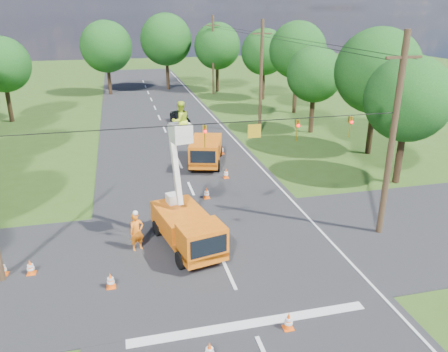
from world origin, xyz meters
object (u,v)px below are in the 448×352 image
object	(u,v)px
traffic_cone_1	(289,321)
tree_right_d	(297,50)
ground_worker	(137,232)
tree_right_a	(408,99)
tree_far_a	(106,47)
tree_left_f	(2,65)
traffic_cone_7	(222,150)
traffic_cone_0	(210,351)
pole_right_far	(213,55)
traffic_cone_6	(2,268)
second_truck	(206,150)
traffic_cone_2	(207,193)
traffic_cone_4	(111,281)
distant_car	(180,117)
traffic_cone_3	(226,173)
tree_right_c	(315,74)
pole_right_mid	(261,77)
tree_far_b	(166,40)
pole_right_near	(392,137)
traffic_cone_5	(30,267)
bucket_truck	(187,219)
tree_right_e	(264,52)
tree_far_c	(217,46)
tree_right_b	(378,71)

from	to	relation	value
traffic_cone_1	tree_right_d	size ratio (longest dim) A/B	0.07
ground_worker	tree_right_a	world-z (taller)	tree_right_a
tree_far_a	ground_worker	bearing A→B (deg)	-88.24
tree_left_f	traffic_cone_7	bearing A→B (deg)	-40.09
traffic_cone_0	traffic_cone_7	bearing A→B (deg)	75.54
pole_right_far	traffic_cone_6	bearing A→B (deg)	-114.45
second_truck	traffic_cone_2	world-z (taller)	second_truck
ground_worker	traffic_cone_4	world-z (taller)	ground_worker
traffic_cone_0	traffic_cone_6	world-z (taller)	same
distant_car	traffic_cone_3	size ratio (longest dim) A/B	5.19
pole_right_far	tree_right_c	xyz separation A→B (m)	(4.70, -21.00, 0.21)
traffic_cone_0	traffic_cone_3	xyz separation A→B (m)	(4.48, 15.85, 0.00)
pole_right_mid	tree_far_b	world-z (taller)	tree_far_b
traffic_cone_1	tree_right_c	xyz separation A→B (m)	(11.96, 24.74, 4.95)
traffic_cone_6	traffic_cone_1	bearing A→B (deg)	-29.58
ground_worker	traffic_cone_1	distance (m)	8.53
second_truck	tree_right_c	size ratio (longest dim) A/B	0.74
traffic_cone_0	tree_far_b	world-z (taller)	tree_far_b
ground_worker	pole_right_near	size ratio (longest dim) A/B	0.19
traffic_cone_7	traffic_cone_5	bearing A→B (deg)	-129.81
distant_car	pole_right_mid	xyz separation A→B (m)	(6.70, -5.15, 4.48)
second_truck	tree_far_b	distance (m)	33.04
bucket_truck	tree_right_d	distance (m)	31.19
ground_worker	pole_right_far	xyz separation A→B (m)	(12.22, 38.82, 4.14)
traffic_cone_7	pole_right_near	size ratio (longest dim) A/B	0.07
pole_right_mid	distant_car	bearing A→B (deg)	142.43
traffic_cone_2	tree_right_a	distance (m)	13.83
traffic_cone_0	tree_right_c	world-z (taller)	tree_right_c
traffic_cone_3	pole_right_mid	distance (m)	13.07
pole_right_near	tree_right_e	distance (m)	35.41
traffic_cone_5	tree_right_c	xyz separation A→B (m)	(21.56, 18.83, 4.95)
traffic_cone_2	traffic_cone_3	xyz separation A→B (m)	(1.96, 3.01, 0.00)
pole_right_near	tree_left_f	bearing A→B (deg)	127.84
traffic_cone_1	second_truck	bearing A→B (deg)	87.94
traffic_cone_7	tree_far_a	xyz separation A→B (m)	(-8.60, 28.49, 5.83)
second_truck	pole_right_mid	size ratio (longest dim) A/B	0.58
pole_right_mid	pole_right_far	xyz separation A→B (m)	(0.00, 20.00, 0.00)
traffic_cone_3	tree_right_c	bearing A→B (deg)	42.52
traffic_cone_5	traffic_cone_6	world-z (taller)	same
traffic_cone_3	tree_far_c	size ratio (longest dim) A/B	0.08
traffic_cone_4	tree_far_b	distance (m)	47.79
traffic_cone_6	traffic_cone_7	world-z (taller)	same
pole_right_mid	tree_right_e	bearing A→B (deg)	70.54
bucket_truck	second_truck	size ratio (longest dim) A/B	1.22
traffic_cone_5	tree_far_a	xyz separation A→B (m)	(3.36, 42.83, 5.83)
distant_car	tree_far_a	bearing A→B (deg)	104.63
bucket_truck	tree_right_b	xyz separation A→B (m)	(16.36, 11.18, 4.89)
bucket_truck	traffic_cone_0	bearing A→B (deg)	-105.84
distant_car	tree_right_a	world-z (taller)	tree_right_a
traffic_cone_0	traffic_cone_7	distance (m)	21.73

